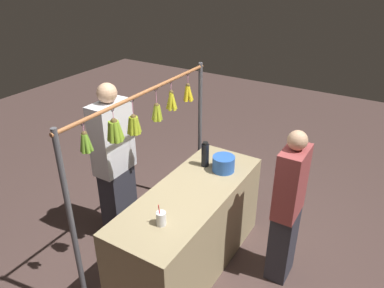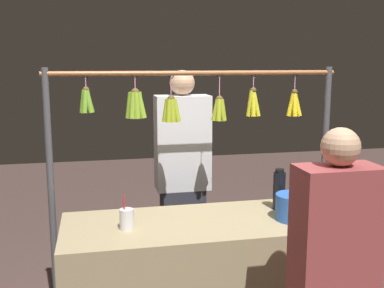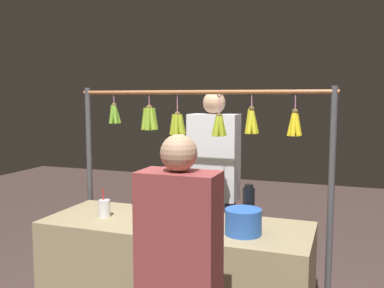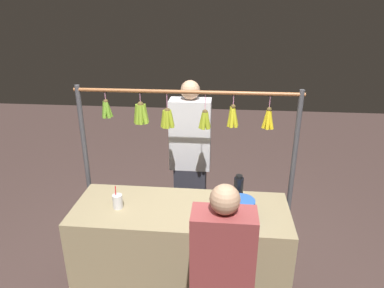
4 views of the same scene
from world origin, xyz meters
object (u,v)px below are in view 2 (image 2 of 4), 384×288
object	(u,v)px
water_bottle	(279,190)
vendor_person	(183,184)
drink_cup	(127,219)
blue_bucket	(294,207)

from	to	relation	value
water_bottle	vendor_person	world-z (taller)	vendor_person
vendor_person	drink_cup	bearing A→B (deg)	61.85
blue_bucket	vendor_person	xyz separation A→B (m)	(0.49, -0.98, -0.09)
blue_bucket	drink_cup	size ratio (longest dim) A/B	1.14
blue_bucket	vendor_person	size ratio (longest dim) A/B	0.13
vendor_person	blue_bucket	bearing A→B (deg)	116.50
drink_cup	vendor_person	world-z (taller)	vendor_person
vendor_person	water_bottle	bearing A→B (deg)	121.40
water_bottle	drink_cup	world-z (taller)	water_bottle
blue_bucket	drink_cup	xyz separation A→B (m)	(0.99, -0.05, -0.02)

